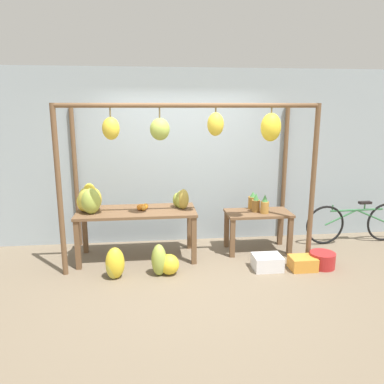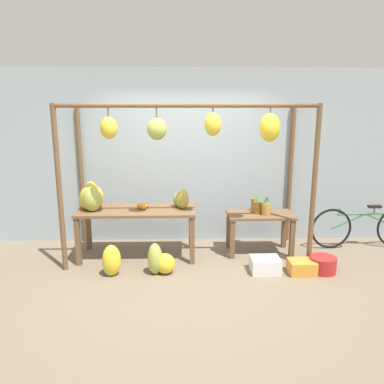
{
  "view_description": "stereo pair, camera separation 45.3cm",
  "coord_description": "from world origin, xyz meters",
  "px_view_note": "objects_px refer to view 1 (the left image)",
  "views": [
    {
      "loc": [
        -0.53,
        -4.53,
        2.2
      ],
      "look_at": [
        0.07,
        0.76,
        0.99
      ],
      "focal_mm": 35.0,
      "sensor_mm": 36.0,
      "label": 1
    },
    {
      "loc": [
        -0.08,
        -4.56,
        2.2
      ],
      "look_at": [
        0.07,
        0.76,
        0.99
      ],
      "focal_mm": 35.0,
      "sensor_mm": 36.0,
      "label": 2
    }
  ],
  "objects_px": {
    "banana_pile_ground_right": "(164,262)",
    "papaya_pile": "(181,200)",
    "orange_pile": "(143,207)",
    "pineapple_cluster": "(257,203)",
    "parked_bicycle": "(356,222)",
    "fruit_crate_white": "(267,262)",
    "fruit_crate_purple": "(303,263)",
    "banana_pile_ground_left": "(114,265)",
    "banana_pile_on_table": "(89,200)",
    "blue_bucket": "(322,260)"
  },
  "relations": [
    {
      "from": "orange_pile",
      "to": "pineapple_cluster",
      "type": "relative_size",
      "value": 0.45
    },
    {
      "from": "banana_pile_ground_right",
      "to": "parked_bicycle",
      "type": "height_order",
      "value": "parked_bicycle"
    },
    {
      "from": "pineapple_cluster",
      "to": "fruit_crate_purple",
      "type": "xyz_separation_m",
      "value": [
        0.43,
        -0.82,
        -0.66
      ]
    },
    {
      "from": "parked_bicycle",
      "to": "fruit_crate_purple",
      "type": "bearing_deg",
      "value": -144.09
    },
    {
      "from": "blue_bucket",
      "to": "parked_bicycle",
      "type": "distance_m",
      "value": 1.34
    },
    {
      "from": "banana_pile_on_table",
      "to": "fruit_crate_purple",
      "type": "distance_m",
      "value": 3.12
    },
    {
      "from": "orange_pile",
      "to": "banana_pile_ground_left",
      "type": "height_order",
      "value": "orange_pile"
    },
    {
      "from": "orange_pile",
      "to": "fruit_crate_purple",
      "type": "height_order",
      "value": "orange_pile"
    },
    {
      "from": "blue_bucket",
      "to": "papaya_pile",
      "type": "height_order",
      "value": "papaya_pile"
    },
    {
      "from": "fruit_crate_white",
      "to": "fruit_crate_purple",
      "type": "bearing_deg",
      "value": -6.91
    },
    {
      "from": "parked_bicycle",
      "to": "banana_pile_ground_left",
      "type": "bearing_deg",
      "value": -166.74
    },
    {
      "from": "pineapple_cluster",
      "to": "orange_pile",
      "type": "bearing_deg",
      "value": -175.42
    },
    {
      "from": "banana_pile_ground_right",
      "to": "papaya_pile",
      "type": "relative_size",
      "value": 1.41
    },
    {
      "from": "banana_pile_ground_right",
      "to": "fruit_crate_purple",
      "type": "xyz_separation_m",
      "value": [
        1.91,
        -0.05,
        -0.09
      ]
    },
    {
      "from": "banana_pile_on_table",
      "to": "orange_pile",
      "type": "bearing_deg",
      "value": 2.31
    },
    {
      "from": "orange_pile",
      "to": "banana_pile_ground_right",
      "type": "height_order",
      "value": "orange_pile"
    },
    {
      "from": "pineapple_cluster",
      "to": "fruit_crate_white",
      "type": "xyz_separation_m",
      "value": [
        -0.05,
        -0.76,
        -0.65
      ]
    },
    {
      "from": "banana_pile_ground_left",
      "to": "fruit_crate_white",
      "type": "height_order",
      "value": "banana_pile_ground_left"
    },
    {
      "from": "pineapple_cluster",
      "to": "banana_pile_ground_left",
      "type": "relative_size",
      "value": 0.97
    },
    {
      "from": "orange_pile",
      "to": "papaya_pile",
      "type": "distance_m",
      "value": 0.57
    },
    {
      "from": "pineapple_cluster",
      "to": "banana_pile_ground_right",
      "type": "height_order",
      "value": "pineapple_cluster"
    },
    {
      "from": "banana_pile_on_table",
      "to": "banana_pile_ground_left",
      "type": "distance_m",
      "value": 1.03
    },
    {
      "from": "banana_pile_ground_right",
      "to": "pineapple_cluster",
      "type": "bearing_deg",
      "value": 27.62
    },
    {
      "from": "fruit_crate_white",
      "to": "parked_bicycle",
      "type": "relative_size",
      "value": 0.23
    },
    {
      "from": "banana_pile_ground_right",
      "to": "blue_bucket",
      "type": "height_order",
      "value": "banana_pile_ground_right"
    },
    {
      "from": "banana_pile_on_table",
      "to": "orange_pile",
      "type": "xyz_separation_m",
      "value": [
        0.75,
        0.03,
        -0.14
      ]
    },
    {
      "from": "parked_bicycle",
      "to": "banana_pile_ground_right",
      "type": "bearing_deg",
      "value": -164.6
    },
    {
      "from": "fruit_crate_white",
      "to": "parked_bicycle",
      "type": "xyz_separation_m",
      "value": [
        1.76,
        0.87,
        0.24
      ]
    },
    {
      "from": "banana_pile_ground_left",
      "to": "parked_bicycle",
      "type": "xyz_separation_m",
      "value": [
        3.84,
        0.9,
        0.16
      ]
    },
    {
      "from": "banana_pile_on_table",
      "to": "banana_pile_ground_left",
      "type": "bearing_deg",
      "value": -59.51
    },
    {
      "from": "banana_pile_on_table",
      "to": "papaya_pile",
      "type": "xyz_separation_m",
      "value": [
        1.31,
        0.06,
        -0.05
      ]
    },
    {
      "from": "papaya_pile",
      "to": "orange_pile",
      "type": "bearing_deg",
      "value": -177.38
    },
    {
      "from": "pineapple_cluster",
      "to": "banana_pile_ground_right",
      "type": "bearing_deg",
      "value": -152.38
    },
    {
      "from": "banana_pile_ground_right",
      "to": "fruit_crate_purple",
      "type": "bearing_deg",
      "value": -1.41
    },
    {
      "from": "banana_pile_ground_left",
      "to": "banana_pile_ground_right",
      "type": "height_order",
      "value": "banana_pile_ground_right"
    },
    {
      "from": "blue_bucket",
      "to": "parked_bicycle",
      "type": "bearing_deg",
      "value": 42.26
    },
    {
      "from": "fruit_crate_white",
      "to": "papaya_pile",
      "type": "xyz_separation_m",
      "value": [
        -1.13,
        0.65,
        0.77
      ]
    },
    {
      "from": "orange_pile",
      "to": "blue_bucket",
      "type": "relative_size",
      "value": 0.52
    },
    {
      "from": "orange_pile",
      "to": "banana_pile_ground_right",
      "type": "distance_m",
      "value": 0.91
    },
    {
      "from": "banana_pile_ground_right",
      "to": "fruit_crate_purple",
      "type": "relative_size",
      "value": 1.23
    },
    {
      "from": "parked_bicycle",
      "to": "papaya_pile",
      "type": "xyz_separation_m",
      "value": [
        -2.9,
        -0.22,
        0.52
      ]
    },
    {
      "from": "banana_pile_ground_left",
      "to": "fruit_crate_purple",
      "type": "distance_m",
      "value": 2.56
    },
    {
      "from": "banana_pile_on_table",
      "to": "blue_bucket",
      "type": "xyz_separation_m",
      "value": [
        3.23,
        -0.61,
        -0.81
      ]
    },
    {
      "from": "orange_pile",
      "to": "banana_pile_ground_right",
      "type": "bearing_deg",
      "value": -66.74
    },
    {
      "from": "banana_pile_on_table",
      "to": "papaya_pile",
      "type": "height_order",
      "value": "banana_pile_on_table"
    },
    {
      "from": "parked_bicycle",
      "to": "fruit_crate_purple",
      "type": "xyz_separation_m",
      "value": [
        -1.28,
        -0.93,
        -0.25
      ]
    },
    {
      "from": "banana_pile_ground_left",
      "to": "blue_bucket",
      "type": "distance_m",
      "value": 2.86
    },
    {
      "from": "banana_pile_on_table",
      "to": "banana_pile_ground_right",
      "type": "height_order",
      "value": "banana_pile_on_table"
    },
    {
      "from": "orange_pile",
      "to": "parked_bicycle",
      "type": "height_order",
      "value": "orange_pile"
    },
    {
      "from": "papaya_pile",
      "to": "fruit_crate_white",
      "type": "bearing_deg",
      "value": -29.78
    }
  ]
}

